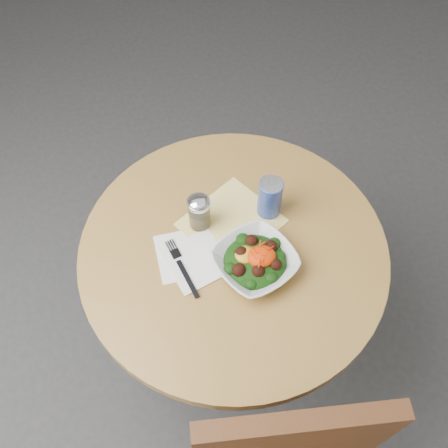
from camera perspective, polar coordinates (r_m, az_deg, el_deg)
name	(u,v)px	position (r m, az deg, el deg)	size (l,w,h in m)	color
ground	(231,340)	(2.13, 0.75, -13.06)	(6.00, 6.00, 0.00)	#2F3032
table	(232,278)	(1.62, 0.97, -6.20)	(0.90, 0.90, 0.75)	black
cloth_napkin	(231,222)	(1.49, 0.85, 0.18)	(0.26, 0.24, 0.00)	yellow
paper_napkins	(191,257)	(1.43, -3.75, -3.82)	(0.21, 0.21, 0.00)	white
salad_bowl	(255,261)	(1.39, 3.57, -4.24)	(0.28, 0.28, 0.08)	silver
fork	(181,266)	(1.42, -4.89, -4.81)	(0.05, 0.20, 0.00)	black
spice_shaker	(199,212)	(1.44, -2.84, 1.38)	(0.07, 0.07, 0.12)	silver
beverage_can	(270,198)	(1.47, 5.26, 3.01)	(0.07, 0.07, 0.14)	#0D1998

